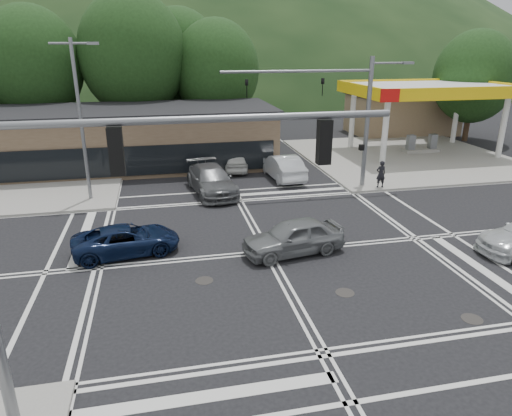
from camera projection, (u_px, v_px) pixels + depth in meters
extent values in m
plane|color=black|center=(267.00, 252.00, 20.15)|extent=(120.00, 120.00, 0.00)
cube|color=gray|center=(405.00, 157.00, 36.87)|extent=(16.00, 16.00, 0.15)
cube|color=gray|center=(2.00, 178.00, 30.98)|extent=(16.00, 16.00, 0.15)
cylinder|color=silver|center=(385.00, 133.00, 33.61)|extent=(0.44, 0.44, 5.00)
cylinder|color=silver|center=(352.00, 120.00, 39.13)|extent=(0.44, 0.44, 5.00)
cylinder|color=silver|center=(503.00, 128.00, 35.58)|extent=(0.44, 0.44, 5.00)
cylinder|color=silver|center=(456.00, 116.00, 41.10)|extent=(0.44, 0.44, 5.00)
cube|color=silver|center=(428.00, 89.00, 36.40)|extent=(12.00, 8.00, 0.60)
cube|color=yellow|center=(459.00, 94.00, 32.72)|extent=(12.20, 0.25, 0.90)
cube|color=yellow|center=(403.00, 84.00, 40.08)|extent=(12.20, 0.25, 0.90)
cube|color=yellow|center=(358.00, 90.00, 35.23)|extent=(0.25, 8.20, 0.90)
cube|color=yellow|center=(494.00, 87.00, 37.58)|extent=(0.25, 8.20, 0.90)
cube|color=red|center=(390.00, 96.00, 31.51)|extent=(1.40, 0.12, 0.90)
cube|color=gray|center=(421.00, 151.00, 38.12)|extent=(3.00, 1.00, 0.30)
cube|color=slate|center=(411.00, 143.00, 37.68)|extent=(0.60, 0.50, 1.30)
cube|color=slate|center=(433.00, 142.00, 38.08)|extent=(0.60, 0.50, 1.30)
cube|color=#846B4F|center=(402.00, 114.00, 46.43)|extent=(10.00, 6.00, 3.80)
cube|color=brown|center=(109.00, 140.00, 33.54)|extent=(24.00, 8.00, 4.00)
ellipsoid|color=black|center=(175.00, 84.00, 102.93)|extent=(252.00, 126.00, 140.00)
cylinder|color=#382619|center=(42.00, 122.00, 38.66)|extent=(0.50, 0.50, 4.84)
ellipsoid|color=black|center=(32.00, 64.00, 37.05)|extent=(8.00, 8.00, 9.20)
cylinder|color=#382619|center=(138.00, 116.00, 40.15)|extent=(0.50, 0.50, 5.28)
ellipsoid|color=black|center=(133.00, 55.00, 38.40)|extent=(9.00, 9.00, 10.35)
cylinder|color=#382619|center=(217.00, 119.00, 41.67)|extent=(0.50, 0.50, 4.40)
ellipsoid|color=black|center=(216.00, 70.00, 40.21)|extent=(7.60, 7.60, 8.74)
cylinder|color=#382619|center=(182.00, 111.00, 44.69)|extent=(0.50, 0.50, 4.84)
ellipsoid|color=black|center=(179.00, 61.00, 43.08)|extent=(8.40, 8.40, 9.66)
cylinder|color=#382619|center=(468.00, 120.00, 42.58)|extent=(0.50, 0.50, 3.96)
ellipsoid|color=black|center=(474.00, 77.00, 41.27)|extent=(7.20, 7.20, 8.28)
cylinder|color=slate|center=(81.00, 124.00, 25.23)|extent=(0.20, 0.20, 9.00)
cylinder|color=slate|center=(71.00, 43.00, 23.80)|extent=(2.20, 0.12, 0.12)
cube|color=slate|center=(93.00, 43.00, 24.02)|extent=(0.60, 0.25, 0.15)
cylinder|color=slate|center=(367.00, 125.00, 27.94)|extent=(0.28, 0.28, 8.00)
cylinder|color=slate|center=(298.00, 71.00, 25.97)|extent=(9.00, 0.16, 0.16)
imported|color=black|center=(322.00, 87.00, 26.57)|extent=(0.16, 0.20, 1.00)
imported|color=black|center=(247.00, 88.00, 25.69)|extent=(0.16, 0.20, 1.00)
cylinder|color=slate|center=(391.00, 63.00, 26.96)|extent=(2.40, 0.12, 0.12)
cube|color=slate|center=(408.00, 63.00, 27.17)|extent=(0.70, 0.30, 0.15)
cube|color=black|center=(361.00, 147.00, 28.37)|extent=(0.25, 0.30, 0.35)
cylinder|color=slate|center=(188.00, 120.00, 9.44)|extent=(9.00, 0.16, 0.16)
cube|color=black|center=(116.00, 151.00, 9.35)|extent=(0.30, 0.25, 1.00)
cube|color=black|center=(324.00, 142.00, 10.23)|extent=(0.30, 0.25, 1.00)
imported|color=#0C1836|center=(126.00, 240.00, 19.84)|extent=(4.84, 2.80, 1.27)
imported|color=slate|center=(293.00, 237.00, 19.83)|extent=(4.74, 2.54, 1.53)
imported|color=silver|center=(283.00, 167.00, 30.94)|extent=(2.11, 5.11, 1.65)
imported|color=silver|center=(236.00, 161.00, 32.99)|extent=(2.24, 4.27, 1.39)
imported|color=#545659|center=(211.00, 180.00, 27.88)|extent=(3.02, 5.91, 1.64)
imported|color=black|center=(381.00, 174.00, 28.49)|extent=(0.62, 0.41, 1.70)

